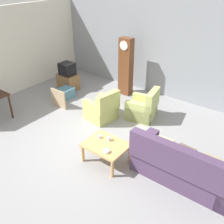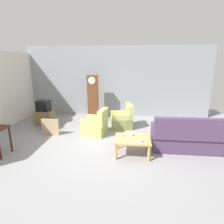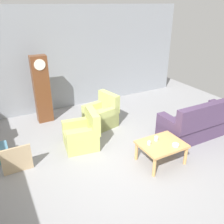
{
  "view_description": "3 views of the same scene",
  "coord_description": "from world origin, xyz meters",
  "px_view_note": "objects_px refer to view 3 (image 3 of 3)",
  "views": [
    {
      "loc": [
        3.7,
        -4.08,
        3.98
      ],
      "look_at": [
        0.29,
        0.37,
        0.8
      ],
      "focal_mm": 41.91,
      "sensor_mm": 36.0,
      "label": 1
    },
    {
      "loc": [
        0.65,
        -5.15,
        2.45
      ],
      "look_at": [
        0.07,
        0.45,
        0.97
      ],
      "focal_mm": 29.95,
      "sensor_mm": 36.0,
      "label": 2
    },
    {
      "loc": [
        -2.29,
        -3.73,
        3.24
      ],
      "look_at": [
        -0.05,
        0.41,
        1.05
      ],
      "focal_mm": 37.94,
      "sensor_mm": 36.0,
      "label": 3
    }
  ],
  "objects_px": {
    "grandfather_clock": "(42,90)",
    "cup_blue_rimmed": "(156,138)",
    "armchair_olive_near": "(82,135)",
    "bowl_white_stacked": "(176,145)",
    "cup_white_porcelain": "(149,143)",
    "coffee_table_wood": "(161,146)",
    "couch_floral": "(199,123)",
    "framed_picture_leaning": "(17,160)",
    "armchair_olive_far": "(102,115)"
  },
  "relations": [
    {
      "from": "armchair_olive_far",
      "to": "coffee_table_wood",
      "type": "bearing_deg",
      "value": -80.32
    },
    {
      "from": "couch_floral",
      "to": "armchair_olive_near",
      "type": "height_order",
      "value": "couch_floral"
    },
    {
      "from": "coffee_table_wood",
      "to": "grandfather_clock",
      "type": "relative_size",
      "value": 0.49
    },
    {
      "from": "cup_blue_rimmed",
      "to": "bowl_white_stacked",
      "type": "distance_m",
      "value": 0.44
    },
    {
      "from": "couch_floral",
      "to": "bowl_white_stacked",
      "type": "xyz_separation_m",
      "value": [
        -1.44,
        -0.67,
        0.15
      ]
    },
    {
      "from": "armchair_olive_far",
      "to": "cup_white_porcelain",
      "type": "bearing_deg",
      "value": -87.31
    },
    {
      "from": "couch_floral",
      "to": "framed_picture_leaning",
      "type": "relative_size",
      "value": 3.5
    },
    {
      "from": "cup_blue_rimmed",
      "to": "grandfather_clock",
      "type": "bearing_deg",
      "value": 118.86
    },
    {
      "from": "cup_blue_rimmed",
      "to": "armchair_olive_near",
      "type": "bearing_deg",
      "value": 134.7
    },
    {
      "from": "couch_floral",
      "to": "framed_picture_leaning",
      "type": "height_order",
      "value": "couch_floral"
    },
    {
      "from": "cup_blue_rimmed",
      "to": "framed_picture_leaning",
      "type": "bearing_deg",
      "value": 160.56
    },
    {
      "from": "coffee_table_wood",
      "to": "cup_blue_rimmed",
      "type": "distance_m",
      "value": 0.2
    },
    {
      "from": "couch_floral",
      "to": "framed_picture_leaning",
      "type": "bearing_deg",
      "value": 171.18
    },
    {
      "from": "coffee_table_wood",
      "to": "cup_white_porcelain",
      "type": "relative_size",
      "value": 12.19
    },
    {
      "from": "armchair_olive_far",
      "to": "grandfather_clock",
      "type": "relative_size",
      "value": 0.48
    },
    {
      "from": "cup_white_porcelain",
      "to": "armchair_olive_near",
      "type": "bearing_deg",
      "value": 127.21
    },
    {
      "from": "armchair_olive_near",
      "to": "cup_white_porcelain",
      "type": "bearing_deg",
      "value": -52.79
    },
    {
      "from": "armchair_olive_near",
      "to": "grandfather_clock",
      "type": "height_order",
      "value": "grandfather_clock"
    },
    {
      "from": "couch_floral",
      "to": "grandfather_clock",
      "type": "relative_size",
      "value": 1.08
    },
    {
      "from": "coffee_table_wood",
      "to": "grandfather_clock",
      "type": "bearing_deg",
      "value": 118.19
    },
    {
      "from": "couch_floral",
      "to": "cup_white_porcelain",
      "type": "distance_m",
      "value": 1.94
    },
    {
      "from": "couch_floral",
      "to": "armchair_olive_far",
      "type": "xyz_separation_m",
      "value": [
        -2.0,
        1.75,
        -0.05
      ]
    },
    {
      "from": "couch_floral",
      "to": "cup_blue_rimmed",
      "type": "height_order",
      "value": "couch_floral"
    },
    {
      "from": "grandfather_clock",
      "to": "bowl_white_stacked",
      "type": "height_order",
      "value": "grandfather_clock"
    },
    {
      "from": "framed_picture_leaning",
      "to": "armchair_olive_far",
      "type": "bearing_deg",
      "value": 23.19
    },
    {
      "from": "grandfather_clock",
      "to": "bowl_white_stacked",
      "type": "bearing_deg",
      "value": -60.96
    },
    {
      "from": "coffee_table_wood",
      "to": "bowl_white_stacked",
      "type": "relative_size",
      "value": 6.81
    },
    {
      "from": "armchair_olive_near",
      "to": "grandfather_clock",
      "type": "xyz_separation_m",
      "value": [
        -0.46,
        1.84,
        0.67
      ]
    },
    {
      "from": "coffee_table_wood",
      "to": "armchair_olive_far",
      "type": "bearing_deg",
      "value": 99.68
    },
    {
      "from": "armchair_olive_near",
      "to": "cup_white_porcelain",
      "type": "xyz_separation_m",
      "value": [
        1.0,
        -1.32,
        0.21
      ]
    },
    {
      "from": "armchair_olive_near",
      "to": "cup_blue_rimmed",
      "type": "distance_m",
      "value": 1.78
    },
    {
      "from": "coffee_table_wood",
      "to": "cup_blue_rimmed",
      "type": "xyz_separation_m",
      "value": [
        -0.04,
        0.15,
        0.12
      ]
    },
    {
      "from": "framed_picture_leaning",
      "to": "cup_blue_rimmed",
      "type": "bearing_deg",
      "value": -19.44
    },
    {
      "from": "coffee_table_wood",
      "to": "bowl_white_stacked",
      "type": "bearing_deg",
      "value": -50.12
    },
    {
      "from": "framed_picture_leaning",
      "to": "cup_white_porcelain",
      "type": "relative_size",
      "value": 7.62
    },
    {
      "from": "armchair_olive_far",
      "to": "coffee_table_wood",
      "type": "relative_size",
      "value": 0.97
    },
    {
      "from": "armchair_olive_near",
      "to": "coffee_table_wood",
      "type": "bearing_deg",
      "value": -47.79
    },
    {
      "from": "cup_blue_rimmed",
      "to": "bowl_white_stacked",
      "type": "bearing_deg",
      "value": -59.51
    },
    {
      "from": "couch_floral",
      "to": "armchair_olive_near",
      "type": "relative_size",
      "value": 2.28
    },
    {
      "from": "grandfather_clock",
      "to": "coffee_table_wood",
      "type": "bearing_deg",
      "value": -61.81
    },
    {
      "from": "cup_white_porcelain",
      "to": "cup_blue_rimmed",
      "type": "bearing_deg",
      "value": 14.98
    },
    {
      "from": "armchair_olive_near",
      "to": "framed_picture_leaning",
      "type": "distance_m",
      "value": 1.58
    },
    {
      "from": "couch_floral",
      "to": "armchair_olive_near",
      "type": "distance_m",
      "value": 3.06
    },
    {
      "from": "cup_blue_rimmed",
      "to": "bowl_white_stacked",
      "type": "xyz_separation_m",
      "value": [
        0.22,
        -0.38,
        -0.02
      ]
    },
    {
      "from": "armchair_olive_near",
      "to": "bowl_white_stacked",
      "type": "xyz_separation_m",
      "value": [
        1.47,
        -1.63,
        0.2
      ]
    },
    {
      "from": "grandfather_clock",
      "to": "cup_blue_rimmed",
      "type": "relative_size",
      "value": 20.21
    },
    {
      "from": "armchair_olive_near",
      "to": "bowl_white_stacked",
      "type": "height_order",
      "value": "armchair_olive_near"
    },
    {
      "from": "bowl_white_stacked",
      "to": "couch_floral",
      "type": "bearing_deg",
      "value": 24.98
    },
    {
      "from": "framed_picture_leaning",
      "to": "armchair_olive_near",
      "type": "bearing_deg",
      "value": 9.79
    },
    {
      "from": "grandfather_clock",
      "to": "cup_white_porcelain",
      "type": "height_order",
      "value": "grandfather_clock"
    }
  ]
}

